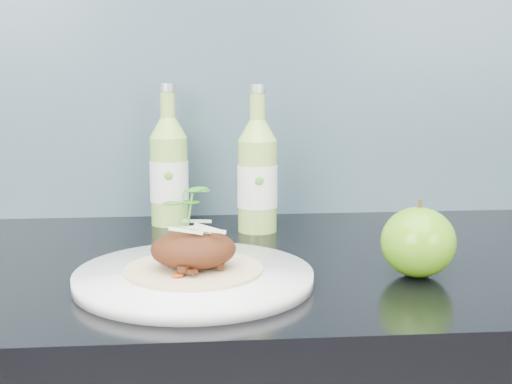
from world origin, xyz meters
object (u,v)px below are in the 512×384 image
(green_apple, at_px, (418,242))
(cider_bottle_left, at_px, (169,172))
(dinner_plate, at_px, (194,278))
(cider_bottle_right, at_px, (257,176))

(green_apple, height_order, cider_bottle_left, cider_bottle_left)
(dinner_plate, bearing_deg, green_apple, 1.58)
(green_apple, bearing_deg, cider_bottle_left, 134.07)
(cider_bottle_right, bearing_deg, green_apple, -55.06)
(cider_bottle_right, bearing_deg, dinner_plate, -109.20)
(green_apple, xyz_separation_m, cider_bottle_left, (-0.31, 0.32, 0.04))
(cider_bottle_left, height_order, cider_bottle_right, same)
(green_apple, relative_size, cider_bottle_right, 0.46)
(cider_bottle_left, xyz_separation_m, cider_bottle_right, (0.14, -0.06, 0.00))
(cider_bottle_left, bearing_deg, cider_bottle_right, -46.06)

